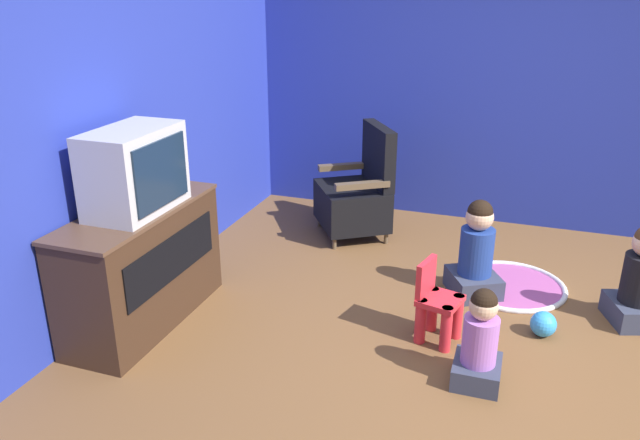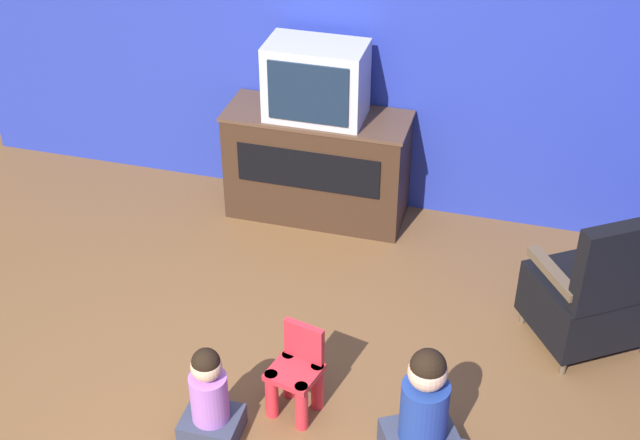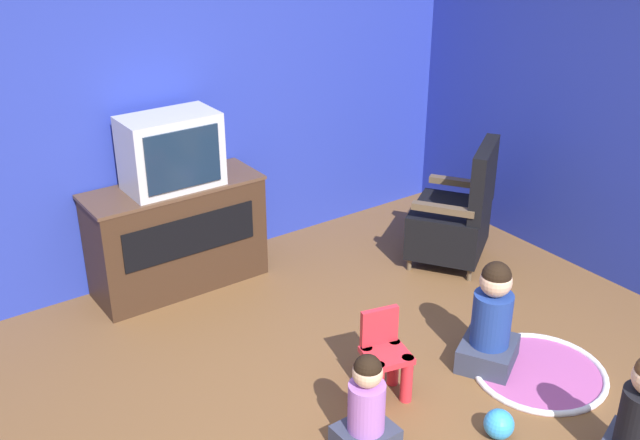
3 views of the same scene
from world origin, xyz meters
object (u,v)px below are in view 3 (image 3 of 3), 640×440
(child_watching_left, at_px, (366,409))
(toy_ball, at_px, (499,424))
(television, at_px, (171,152))
(child_watching_center, at_px, (491,322))
(tv_cabinet, at_px, (177,234))
(black_armchair, at_px, (456,218))
(yellow_kid_chair, at_px, (385,361))

(child_watching_left, relative_size, toy_ball, 3.56)
(television, xyz_separation_m, child_watching_center, (1.09, -1.96, -0.73))
(television, bearing_deg, toy_ball, -74.84)
(tv_cabinet, bearing_deg, child_watching_center, -61.20)
(toy_ball, bearing_deg, child_watching_center, 48.35)
(tv_cabinet, bearing_deg, toy_ball, -74.99)
(child_watching_center, relative_size, toy_ball, 4.35)
(television, bearing_deg, black_armchair, -24.76)
(television, height_order, black_armchair, television)
(television, distance_m, toy_ball, 2.70)
(tv_cabinet, bearing_deg, television, -90.00)
(child_watching_left, xyz_separation_m, child_watching_center, (1.06, 0.14, 0.06))
(tv_cabinet, relative_size, toy_ball, 7.62)
(child_watching_left, xyz_separation_m, toy_ball, (0.63, -0.34, -0.17))
(yellow_kid_chair, distance_m, toy_ball, 0.70)
(child_watching_left, height_order, child_watching_center, child_watching_center)
(black_armchair, xyz_separation_m, toy_ball, (-1.21, -1.58, -0.28))
(yellow_kid_chair, distance_m, child_watching_center, 0.71)
(television, distance_m, yellow_kid_chair, 2.02)
(child_watching_center, bearing_deg, toy_ball, -160.69)
(yellow_kid_chair, bearing_deg, television, 116.10)
(black_armchair, height_order, yellow_kid_chair, black_armchair)
(black_armchair, relative_size, child_watching_center, 1.36)
(child_watching_left, height_order, toy_ball, child_watching_left)
(black_armchair, height_order, child_watching_left, black_armchair)
(child_watching_center, bearing_deg, television, 90.06)
(tv_cabinet, xyz_separation_m, toy_ball, (0.66, -2.46, -0.32))
(tv_cabinet, xyz_separation_m, black_armchair, (1.87, -0.89, -0.04))
(tv_cabinet, height_order, television, television)
(yellow_kid_chair, bearing_deg, tv_cabinet, 115.94)
(tv_cabinet, height_order, child_watching_left, tv_cabinet)
(black_armchair, relative_size, child_watching_left, 1.66)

